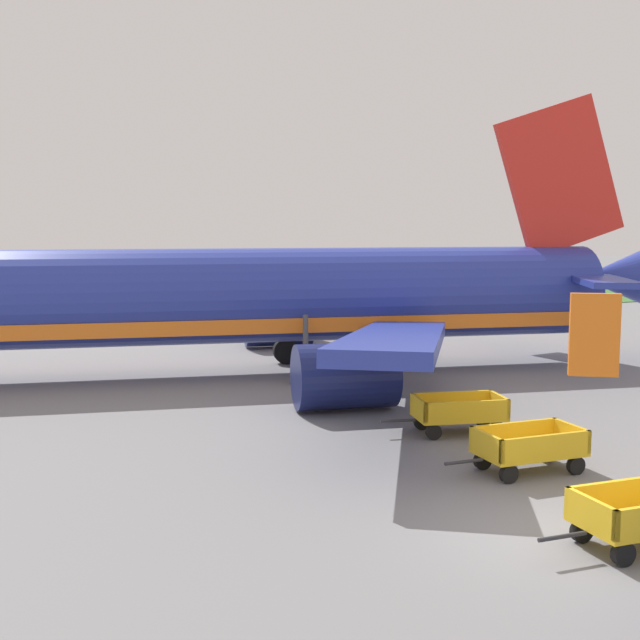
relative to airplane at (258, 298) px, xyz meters
name	(u,v)px	position (x,y,z in m)	size (l,w,h in m)	color
ground_plane	(531,533)	(-0.06, -17.76, -3.05)	(220.00, 220.00, 0.00)	slate
grass_strip	(134,302)	(-0.06, 31.70, -3.02)	(220.00, 28.00, 0.06)	#3D7033
airplane	(258,298)	(0.00, 0.00, 0.00)	(37.56, 30.31, 11.34)	#28389E
baggage_cart_third_in_row	(529,447)	(2.25, -14.50, -2.45)	(3.56, 1.45, 1.07)	gold
baggage_cart_fourth_in_row	(459,412)	(2.60, -10.75, -2.45)	(3.63, 1.87, 1.07)	gold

